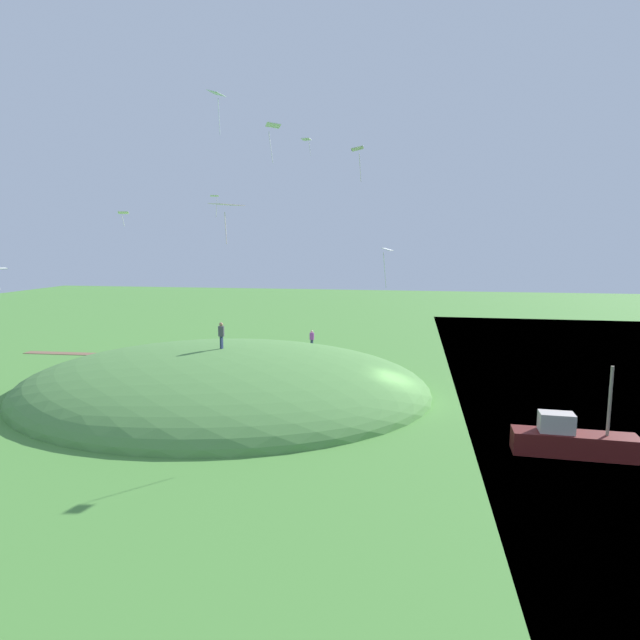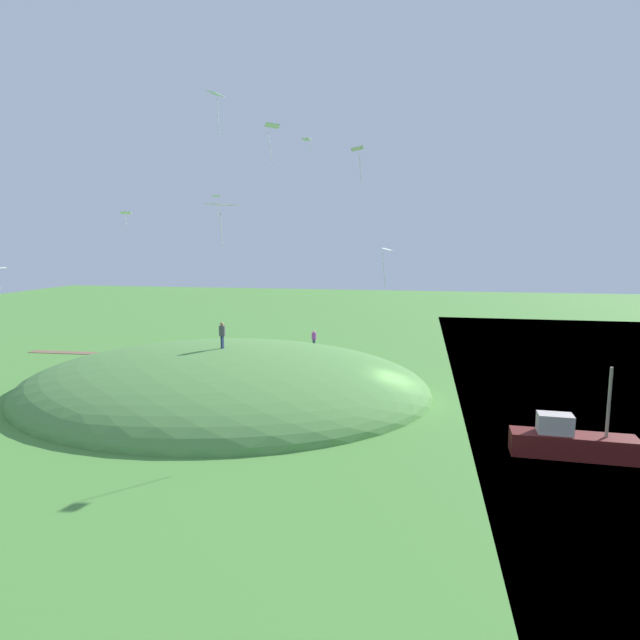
# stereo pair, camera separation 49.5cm
# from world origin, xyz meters

# --- Properties ---
(ground_plane) EXTENTS (160.00, 160.00, 0.00)m
(ground_plane) POSITION_xyz_m (0.00, 0.00, 0.00)
(ground_plane) COLOR #4C8939
(grass_hill) EXTENTS (27.93, 23.84, 5.40)m
(grass_hill) POSITION_xyz_m (11.93, -1.03, 0.00)
(grass_hill) COLOR #518842
(grass_hill) RESTS_ON ground_plane
(dirt_path) EXTENTS (10.08, 1.42, 0.04)m
(dirt_path) POSITION_xyz_m (28.73, -9.63, 0.02)
(dirt_path) COLOR brown
(dirt_path) RESTS_ON ground_plane
(boat_on_lake) EXTENTS (5.56, 1.53, 4.33)m
(boat_on_lake) POSITION_xyz_m (-8.06, 7.20, 0.70)
(boat_on_lake) COLOR #541614
(boat_on_lake) RESTS_ON lake_water
(person_near_shore) EXTENTS (0.51, 0.51, 1.81)m
(person_near_shore) POSITION_xyz_m (12.12, -1.31, 3.84)
(person_near_shore) COLOR #1F2C4D
(person_near_shore) RESTS_ON grass_hill
(person_with_child) EXTENTS (0.52, 0.52, 1.58)m
(person_with_child) POSITION_xyz_m (7.84, -11.86, 1.79)
(person_with_child) COLOR #293551
(person_with_child) RESTS_ON grass_hill
(kite_0) EXTENTS (0.62, 0.80, 2.20)m
(kite_0) POSITION_xyz_m (0.82, 3.33, 9.26)
(kite_0) COLOR white
(kite_1) EXTENTS (0.72, 0.61, 1.61)m
(kite_1) POSITION_xyz_m (14.14, -6.12, 13.18)
(kite_1) COLOR white
(kite_2) EXTENTS (0.79, 1.03, 2.17)m
(kite_2) POSITION_xyz_m (9.58, 5.22, 17.31)
(kite_2) COLOR white
(kite_3) EXTENTS (0.60, 0.79, 1.05)m
(kite_3) POSITION_xyz_m (6.20, -1.49, 16.25)
(kite_3) COLOR white
(kite_4) EXTENTS (0.91, 0.78, 1.10)m
(kite_4) POSITION_xyz_m (20.90, -4.86, 12.04)
(kite_4) COLOR white
(kite_5) EXTENTS (1.30, 1.42, 1.55)m
(kite_5) POSITION_xyz_m (6.55, 12.65, 11.23)
(kite_5) COLOR white
(kite_6) EXTENTS (1.08, 1.27, 2.01)m
(kite_6) POSITION_xyz_m (6.93, 4.02, 15.92)
(kite_6) COLOR white
(kite_8) EXTENTS (0.77, 1.08, 2.04)m
(kite_8) POSITION_xyz_m (2.85, -0.39, 15.35)
(kite_8) COLOR white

